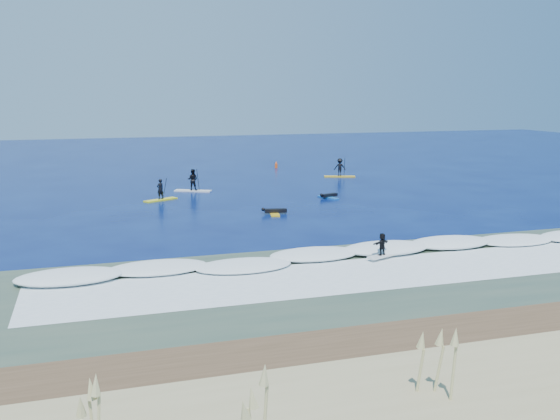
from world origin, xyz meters
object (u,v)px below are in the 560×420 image
object	(u,v)px
sup_paddler_left	(160,193)
prone_paddler_far	(328,196)
sup_paddler_center	(193,182)
wave_surfer	(382,246)
sup_paddler_right	(340,169)
marker_buoy	(276,165)
prone_paddler_near	(274,212)

from	to	relation	value
sup_paddler_left	prone_paddler_far	size ratio (longest dim) A/B	1.28
sup_paddler_left	prone_paddler_far	world-z (taller)	sup_paddler_left
sup_paddler_center	wave_surfer	xyz separation A→B (m)	(5.57, -24.78, -0.11)
prone_paddler_far	wave_surfer	xyz separation A→B (m)	(-4.28, -18.23, 0.57)
sup_paddler_left	sup_paddler_right	size ratio (longest dim) A/B	0.88
sup_paddler_left	sup_paddler_center	distance (m)	4.92
sup_paddler_left	marker_buoy	size ratio (longest dim) A/B	3.64
prone_paddler_far	wave_surfer	world-z (taller)	wave_surfer
sup_paddler_right	wave_surfer	bearing A→B (deg)	-90.00
prone_paddler_near	marker_buoy	size ratio (longest dim) A/B	3.05
prone_paddler_near	sup_paddler_right	bearing A→B (deg)	-24.43
sup_paddler_right	marker_buoy	xyz separation A→B (m)	(-3.96, 8.89, -0.51)
sup_paddler_right	sup_paddler_left	bearing A→B (deg)	-136.86
prone_paddler_near	marker_buoy	xyz separation A→B (m)	(7.76, 25.28, 0.17)
sup_paddler_center	prone_paddler_far	bearing A→B (deg)	-6.68
sup_paddler_center	prone_paddler_near	bearing A→B (deg)	-44.93
prone_paddler_far	marker_buoy	distance (m)	20.28
sup_paddler_left	prone_paddler_far	bearing A→B (deg)	-41.19
prone_paddler_far	sup_paddler_right	bearing A→B (deg)	-44.31
sup_paddler_center	wave_surfer	distance (m)	25.40
prone_paddler_near	prone_paddler_far	world-z (taller)	prone_paddler_near
prone_paddler_near	wave_surfer	world-z (taller)	wave_surfer
sup_paddler_left	sup_paddler_right	xyz separation A→B (m)	(18.69, 8.53, 0.23)
sup_paddler_right	wave_surfer	xyz separation A→B (m)	(-9.95, -29.55, -0.12)
prone_paddler_near	sup_paddler_left	bearing A→B (deg)	52.69
prone_paddler_near	wave_surfer	distance (m)	13.29
prone_paddler_far	marker_buoy	size ratio (longest dim) A/B	2.84
sup_paddler_left	sup_paddler_right	world-z (taller)	sup_paddler_right
prone_paddler_far	wave_surfer	distance (m)	18.73
sup_paddler_left	marker_buoy	xyz separation A→B (m)	(14.73, 17.41, -0.28)
sup_paddler_center	prone_paddler_far	size ratio (longest dim) A/B	1.47
sup_paddler_left	wave_surfer	xyz separation A→B (m)	(8.74, -21.03, 0.11)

